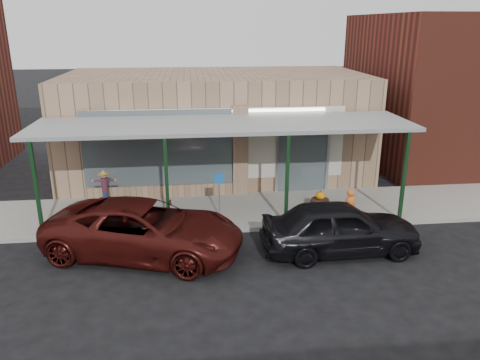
{
  "coord_description": "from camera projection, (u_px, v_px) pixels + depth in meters",
  "views": [
    {
      "loc": [
        -1.07,
        -11.02,
        6.07
      ],
      "look_at": [
        0.42,
        2.6,
        1.5
      ],
      "focal_mm": 35.0,
      "sensor_mm": 36.0,
      "label": 1
    }
  ],
  "objects": [
    {
      "name": "storefront",
      "position": [
        216.0,
        125.0,
        19.45
      ],
      "size": [
        12.0,
        6.25,
        4.2
      ],
      "color": "#9F7B61",
      "rests_on": "ground"
    },
    {
      "name": "parked_sedan",
      "position": [
        340.0,
        227.0,
        12.91
      ],
      "size": [
        4.4,
        1.91,
        1.55
      ],
      "rotation": [
        0.0,
        0.0,
        1.6
      ],
      "color": "black",
      "rests_on": "ground"
    },
    {
      "name": "block_buildings_near",
      "position": [
        260.0,
        81.0,
        20.11
      ],
      "size": [
        61.0,
        8.0,
        8.0
      ],
      "color": "maroon",
      "rests_on": "ground"
    },
    {
      "name": "sidewalk",
      "position": [
        225.0,
        211.0,
        15.79
      ],
      "size": [
        40.0,
        3.2,
        0.15
      ],
      "primitive_type": "cube",
      "color": "gray",
      "rests_on": "ground"
    },
    {
      "name": "awning",
      "position": [
        224.0,
        126.0,
        14.83
      ],
      "size": [
        12.0,
        3.0,
        3.04
      ],
      "color": "slate",
      "rests_on": "ground"
    },
    {
      "name": "car_maroon",
      "position": [
        145.0,
        229.0,
        12.76
      ],
      "size": [
        5.87,
        3.95,
        1.5
      ],
      "primitive_type": "imported",
      "rotation": [
        0.0,
        0.0,
        1.27
      ],
      "color": "#410F0D",
      "rests_on": "ground"
    },
    {
      "name": "barrel_pumpkin",
      "position": [
        320.0,
        203.0,
        15.57
      ],
      "size": [
        0.61,
        0.61,
        0.71
      ],
      "rotation": [
        0.0,
        0.0,
        -0.02
      ],
      "color": "#472A1C",
      "rests_on": "sidewalk"
    },
    {
      "name": "barrel_scarecrow",
      "position": [
        106.0,
        196.0,
        15.67
      ],
      "size": [
        0.82,
        0.57,
        1.35
      ],
      "rotation": [
        0.0,
        0.0,
        -0.09
      ],
      "color": "#472A1C",
      "rests_on": "sidewalk"
    },
    {
      "name": "ground",
      "position": [
        235.0,
        265.0,
        12.42
      ],
      "size": [
        120.0,
        120.0,
        0.0
      ],
      "primitive_type": "plane",
      "color": "black",
      "rests_on": "ground"
    },
    {
      "name": "handicap_sign",
      "position": [
        219.0,
        189.0,
        14.78
      ],
      "size": [
        0.31,
        0.05,
        1.49
      ],
      "rotation": [
        0.0,
        0.0,
        0.09
      ],
      "color": "gray",
      "rests_on": "sidewalk"
    }
  ]
}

